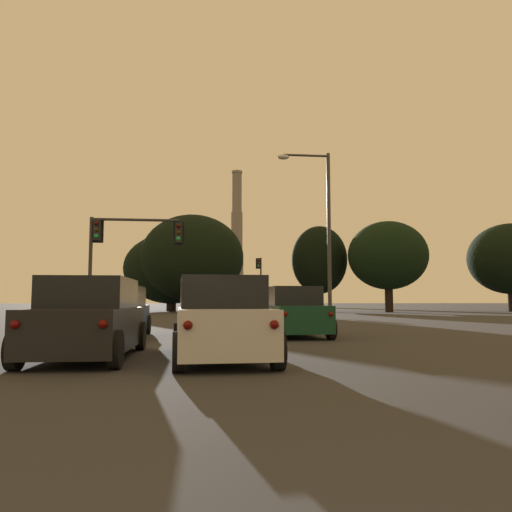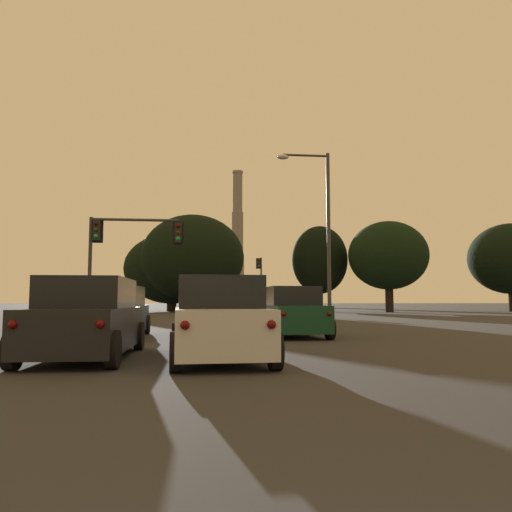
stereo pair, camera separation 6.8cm
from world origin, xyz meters
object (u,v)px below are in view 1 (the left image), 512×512
object	(u,v)px
suv_right_lane_front	(291,312)
smokestack	(237,252)
suv_center_lane_second	(220,320)
traffic_light_far_right	(260,277)
suv_left_lane_front	(116,313)
street_lamp	(321,221)
traffic_light_overhead_left	(123,243)
suv_left_lane_second	(90,319)

from	to	relation	value
suv_right_lane_front	smokestack	xyz separation A→B (m)	(8.59, 150.46, 17.27)
suv_center_lane_second	traffic_light_far_right	size ratio (longest dim) A/B	0.78
suv_right_lane_front	traffic_light_far_right	size ratio (longest dim) A/B	0.78
traffic_light_far_right	smokestack	xyz separation A→B (m)	(5.22, 111.72, 14.00)
smokestack	suv_center_lane_second	bearing A→B (deg)	-94.19
suv_left_lane_front	street_lamp	bearing A→B (deg)	35.69
suv_center_lane_second	traffic_light_overhead_left	size ratio (longest dim) A/B	0.89
traffic_light_overhead_left	smokestack	size ratio (longest dim) A/B	0.12
suv_right_lane_front	traffic_light_far_right	xyz separation A→B (m)	(3.36, 38.74, 3.27)
traffic_light_far_right	suv_left_lane_second	bearing A→B (deg)	-101.61
suv_right_lane_front	street_lamp	world-z (taller)	street_lamp
suv_left_lane_front	street_lamp	size ratio (longest dim) A/B	0.54
suv_left_lane_front	suv_left_lane_second	distance (m)	6.66
traffic_light_overhead_left	street_lamp	xyz separation A→B (m)	(10.28, -0.42, 1.29)
street_lamp	suv_center_lane_second	bearing A→B (deg)	-112.67
suv_center_lane_second	suv_left_lane_second	bearing A→B (deg)	166.76
traffic_light_overhead_left	suv_left_lane_front	bearing A→B (deg)	-82.49
street_lamp	traffic_light_overhead_left	bearing A→B (deg)	177.66
suv_left_lane_front	traffic_light_overhead_left	size ratio (longest dim) A/B	0.88
suv_right_lane_front	smokestack	bearing A→B (deg)	83.91
suv_right_lane_front	traffic_light_overhead_left	bearing A→B (deg)	133.52
suv_left_lane_second	smokestack	distance (m)	158.83
suv_center_lane_second	traffic_light_overhead_left	world-z (taller)	traffic_light_overhead_left
suv_left_lane_front	street_lamp	world-z (taller)	street_lamp
traffic_light_far_right	street_lamp	bearing A→B (deg)	-90.90
traffic_light_overhead_left	traffic_light_far_right	bearing A→B (deg)	71.19
suv_center_lane_second	traffic_light_far_right	bearing A→B (deg)	79.40
traffic_light_far_right	smokestack	bearing A→B (deg)	87.32
traffic_light_overhead_left	smokestack	xyz separation A→B (m)	(16.00, 143.38, 13.92)
suv_right_lane_front	smokestack	size ratio (longest dim) A/B	0.11
suv_center_lane_second	smokestack	world-z (taller)	smokestack
street_lamp	smokestack	distance (m)	144.46
suv_left_lane_second	smokestack	bearing A→B (deg)	85.08
suv_center_lane_second	street_lamp	distance (m)	15.85
suv_left_lane_front	suv_center_lane_second	bearing A→B (deg)	-64.44
traffic_light_overhead_left	smokestack	bearing A→B (deg)	83.63
suv_left_lane_front	smokestack	size ratio (longest dim) A/B	0.11
street_lamp	suv_left_lane_front	bearing A→B (deg)	-144.00
suv_center_lane_second	suv_left_lane_front	bearing A→B (deg)	113.11
suv_left_lane_front	smokestack	world-z (taller)	smokestack
traffic_light_far_right	suv_left_lane_front	bearing A→B (deg)	-104.20
traffic_light_far_right	street_lamp	distance (m)	32.11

